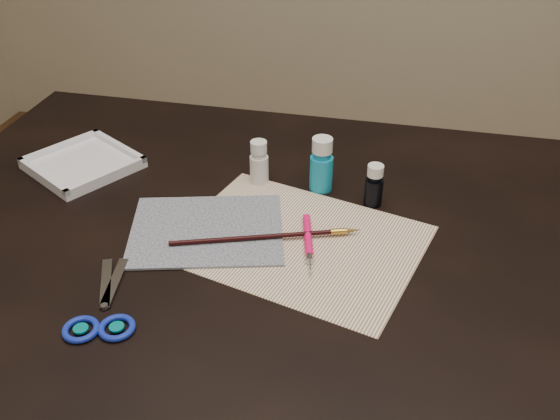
% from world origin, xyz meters
% --- Properties ---
extents(table, '(1.30, 0.90, 0.75)m').
position_xyz_m(table, '(0.00, 0.00, 0.38)').
color(table, black).
rests_on(table, ground).
extents(paper, '(0.43, 0.37, 0.00)m').
position_xyz_m(paper, '(0.03, -0.01, 0.75)').
color(paper, white).
rests_on(paper, table).
extents(canvas, '(0.28, 0.25, 0.00)m').
position_xyz_m(canvas, '(-0.12, -0.01, 0.75)').
color(canvas, black).
rests_on(canvas, paper).
extents(paint_bottle_white, '(0.04, 0.04, 0.08)m').
position_xyz_m(paint_bottle_white, '(-0.07, 0.15, 0.79)').
color(paint_bottle_white, silver).
rests_on(paint_bottle_white, table).
extents(paint_bottle_cyan, '(0.05, 0.05, 0.10)m').
position_xyz_m(paint_bottle_cyan, '(0.04, 0.16, 0.80)').
color(paint_bottle_cyan, '#1292BF').
rests_on(paint_bottle_cyan, table).
extents(paint_bottle_navy, '(0.04, 0.04, 0.08)m').
position_xyz_m(paint_bottle_navy, '(0.13, 0.13, 0.79)').
color(paint_bottle_navy, black).
rests_on(paint_bottle_navy, table).
extents(paintbrush, '(0.29, 0.11, 0.01)m').
position_xyz_m(paintbrush, '(-0.02, -0.02, 0.76)').
color(paintbrush, black).
rests_on(paintbrush, canvas).
extents(craft_knife, '(0.05, 0.15, 0.01)m').
position_xyz_m(craft_knife, '(0.05, -0.02, 0.76)').
color(craft_knife, '#FF0D63').
rests_on(craft_knife, paper).
extents(scissors, '(0.17, 0.21, 0.01)m').
position_xyz_m(scissors, '(-0.21, -0.20, 0.76)').
color(scissors, silver).
rests_on(scissors, table).
extents(palette_tray, '(0.24, 0.24, 0.02)m').
position_xyz_m(palette_tray, '(-0.41, 0.13, 0.76)').
color(palette_tray, white).
rests_on(palette_tray, table).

